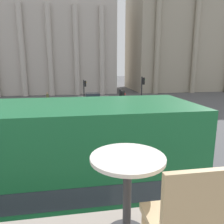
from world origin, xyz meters
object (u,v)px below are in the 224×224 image
plaza_building_left (42,45)px  traffic_light_far (85,89)px  cafe_chair_0 (185,223)px  traffic_light_mid (142,90)px  car_silver (94,98)px  cafe_dining_table (127,179)px  pedestrian_black (91,118)px  plaza_building_right (194,36)px  pedestrian_olive (48,98)px  traffic_light_near (121,108)px

plaza_building_left → traffic_light_far: bearing=-69.8°
cafe_chair_0 → traffic_light_mid: 21.17m
car_silver → traffic_light_mid: bearing=-98.4°
cafe_dining_table → pedestrian_black: (0.79, 15.71, -3.31)m
cafe_dining_table → traffic_light_mid: bearing=72.3°
traffic_light_far → cafe_chair_0: bearing=-91.0°
cafe_chair_0 → cafe_dining_table: bearing=113.6°
cafe_chair_0 → plaza_building_right: size_ratio=0.03×
cafe_dining_table → pedestrian_olive: cafe_dining_table is taller
cafe_chair_0 → traffic_light_near: size_ratio=0.25×
traffic_light_near → traffic_light_mid: size_ratio=0.90×
traffic_light_far → pedestrian_black: 9.34m
plaza_building_left → traffic_light_near: size_ratio=7.72×
cafe_chair_0 → pedestrian_black: size_ratio=0.57×
cafe_chair_0 → traffic_light_far: size_ratio=0.27×
plaza_building_left → traffic_light_mid: plaza_building_left is taller
plaza_building_right → pedestrian_olive: 34.86m
plaza_building_right → traffic_light_near: 39.47m
traffic_light_far → pedestrian_olive: 4.92m
traffic_light_mid → pedestrian_olive: (-10.16, 6.69, -1.55)m
car_silver → pedestrian_black: pedestrian_black is taller
cafe_chair_0 → plaza_building_left: plaza_building_left is taller
plaza_building_left → traffic_light_far: (7.24, -19.70, -6.68)m
car_silver → pedestrian_olive: bearing=161.0°
car_silver → pedestrian_olive: size_ratio=2.33×
traffic_light_far → pedestrian_olive: size_ratio=1.87×
plaza_building_left → traffic_light_far: 22.03m
car_silver → plaza_building_right: bearing=-1.5°
plaza_building_left → traffic_light_far: size_ratio=8.24×
cafe_dining_table → traffic_light_far: bearing=88.5°
cafe_chair_0 → traffic_light_far: cafe_chair_0 is taller
cafe_dining_table → pedestrian_olive: 26.86m
cafe_dining_table → traffic_light_mid: 20.74m
pedestrian_olive → car_silver: bearing=116.4°
cafe_dining_table → cafe_chair_0: bearing=-66.5°
plaza_building_right → traffic_light_far: bearing=-142.6°
plaza_building_left → cafe_chair_0: bearing=-81.4°
plaza_building_left → plaza_building_right: size_ratio=1.00×
cafe_chair_0 → car_silver: bearing=86.5°
plaza_building_right → traffic_light_near: size_ratio=7.69×
cafe_chair_0 → car_silver: size_ratio=0.22×
cafe_chair_0 → plaza_building_left: size_ratio=0.03×
plaza_building_left → car_silver: (8.56, -16.54, -8.20)m
plaza_building_right → traffic_light_far: (-24.16, -18.46, -8.86)m
plaza_building_left → pedestrian_olive: bearing=-81.6°
traffic_light_far → car_silver: (1.32, 3.16, -1.52)m
car_silver → pedestrian_olive: (-5.88, -1.72, 0.34)m
plaza_building_right → traffic_light_mid: bearing=-128.0°
cafe_dining_table → plaza_building_left: (-6.57, 44.66, 4.68)m
plaza_building_left → car_silver: plaza_building_left is taller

